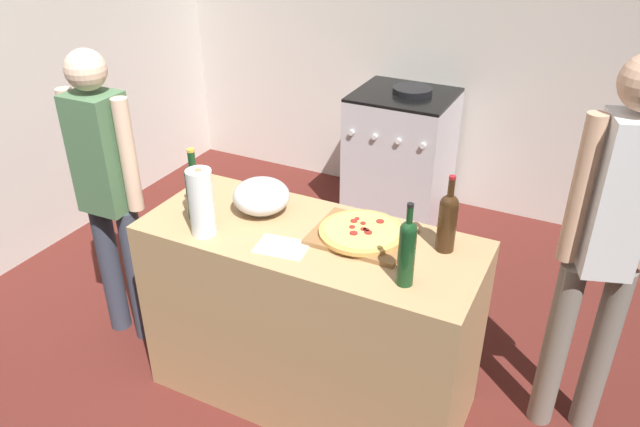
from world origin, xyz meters
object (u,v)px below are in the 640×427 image
at_px(pizza, 362,231).
at_px(wine_bottle_green, 195,188).
at_px(paper_towel_roll, 201,203).
at_px(wine_bottle_clear, 448,220).
at_px(mixing_bowl, 261,196).
at_px(person_in_stripes, 107,185).
at_px(stove, 400,155).
at_px(person_in_red, 607,240).
at_px(wine_bottle_dark, 407,250).

bearing_deg(pizza, wine_bottle_green, -167.52).
relative_size(paper_towel_roll, wine_bottle_clear, 0.90).
height_order(mixing_bowl, person_in_stripes, person_in_stripes).
bearing_deg(wine_bottle_green, person_in_stripes, 174.26).
bearing_deg(wine_bottle_green, stove, 82.82).
xyz_separation_m(person_in_stripes, person_in_red, (2.22, 0.39, 0.08)).
bearing_deg(pizza, person_in_red, 17.57).
distance_m(wine_bottle_clear, wine_bottle_green, 1.08).
relative_size(wine_bottle_clear, person_in_red, 0.19).
height_order(pizza, stove, stove).
height_order(mixing_bowl, wine_bottle_dark, wine_bottle_dark).
height_order(pizza, person_in_red, person_in_red).
distance_m(person_in_stripes, person_in_red, 2.26).
relative_size(paper_towel_roll, stove, 0.31).
xyz_separation_m(pizza, person_in_stripes, (-1.31, -0.10, -0.03)).
xyz_separation_m(paper_towel_roll, wine_bottle_green, (-0.11, 0.10, -0.01)).
distance_m(wine_bottle_clear, person_in_red, 0.62).
bearing_deg(person_in_stripes, stove, 66.61).
xyz_separation_m(mixing_bowl, person_in_stripes, (-0.82, -0.11, -0.08)).
bearing_deg(wine_bottle_dark, pizza, 140.10).
xyz_separation_m(wine_bottle_clear, stove, (-0.80, 1.77, -0.58)).
bearing_deg(mixing_bowl, paper_towel_roll, -114.04).
bearing_deg(wine_bottle_dark, person_in_stripes, 175.44).
distance_m(mixing_bowl, person_in_red, 1.43).
bearing_deg(mixing_bowl, wine_bottle_dark, -17.02).
bearing_deg(paper_towel_roll, stove, 86.20).
bearing_deg(person_in_red, wine_bottle_green, -164.64).
bearing_deg(person_in_red, person_in_stripes, -170.04).
bearing_deg(paper_towel_roll, pizza, 23.43).
bearing_deg(paper_towel_roll, person_in_stripes, 166.85).
relative_size(pizza, wine_bottle_clear, 1.09).
height_order(mixing_bowl, wine_bottle_clear, wine_bottle_clear).
xyz_separation_m(paper_towel_roll, wine_bottle_dark, (0.88, 0.04, -0.00)).
bearing_deg(person_in_stripes, paper_towel_roll, -13.15).
xyz_separation_m(mixing_bowl, stove, (0.02, 1.83, -0.52)).
bearing_deg(wine_bottle_green, wine_bottle_dark, -3.87).
bearing_deg(person_in_red, wine_bottle_clear, -159.19).
height_order(wine_bottle_clear, person_in_red, person_in_red).
bearing_deg(person_in_red, wine_bottle_dark, -141.34).
xyz_separation_m(wine_bottle_clear, wine_bottle_green, (-1.06, -0.23, 0.00)).
bearing_deg(paper_towel_roll, wine_bottle_dark, 2.43).
relative_size(pizza, wine_bottle_green, 1.10).
distance_m(stove, person_in_stripes, 2.15).
distance_m(pizza, wine_bottle_clear, 0.36).
xyz_separation_m(wine_bottle_green, stove, (0.25, 1.99, -0.58)).
xyz_separation_m(paper_towel_roll, person_in_red, (1.52, 0.55, -0.06)).
relative_size(wine_bottle_green, stove, 0.34).
height_order(wine_bottle_green, person_in_red, person_in_red).
height_order(wine_bottle_green, person_in_stripes, person_in_stripes).
height_order(pizza, wine_bottle_clear, wine_bottle_clear).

